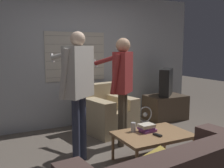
% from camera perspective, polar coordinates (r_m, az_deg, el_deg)
% --- Properties ---
extents(ground_plane, '(16.00, 16.00, 0.00)m').
position_cam_1_polar(ground_plane, '(3.62, 4.68, -16.90)').
color(ground_plane, '#665B51').
extents(wall_back, '(5.20, 0.08, 2.55)m').
position_cam_1_polar(wall_back, '(5.12, -7.27, 5.20)').
color(wall_back, '#ADB2B7').
rests_on(wall_back, ground_plane).
extents(armchair_beige, '(0.93, 0.99, 0.85)m').
position_cam_1_polar(armchair_beige, '(4.80, -1.19, -6.30)').
color(armchair_beige, '#C6B289').
rests_on(armchair_beige, ground_plane).
extents(coffee_table, '(0.97, 0.68, 0.39)m').
position_cam_1_polar(coffee_table, '(3.57, 8.90, -11.11)').
color(coffee_table, '#9E754C').
rests_on(coffee_table, ground_plane).
extents(tv_stand, '(0.82, 0.57, 0.51)m').
position_cam_1_polar(tv_stand, '(5.69, 11.55, -4.99)').
color(tv_stand, '#4C3D2D').
rests_on(tv_stand, ground_plane).
extents(tv, '(0.58, 0.56, 0.56)m').
position_cam_1_polar(tv, '(5.59, 11.67, 0.38)').
color(tv, black).
rests_on(tv, tv_stand).
extents(person_left_standing, '(0.54, 0.88, 1.72)m').
position_cam_1_polar(person_left_standing, '(3.41, -7.48, 0.81)').
color(person_left_standing, '#33384C').
rests_on(person_left_standing, ground_plane).
extents(person_right_standing, '(0.47, 0.80, 1.66)m').
position_cam_1_polar(person_right_standing, '(3.99, 2.21, 1.21)').
color(person_right_standing, '#4C4233').
rests_on(person_right_standing, ground_plane).
extents(book_stack, '(0.24, 0.18, 0.10)m').
position_cam_1_polar(book_stack, '(3.60, 7.59, -9.44)').
color(book_stack, '#75387F').
rests_on(book_stack, coffee_table).
extents(soda_can, '(0.07, 0.07, 0.13)m').
position_cam_1_polar(soda_can, '(3.59, 4.64, -9.32)').
color(soda_can, silver).
rests_on(soda_can, coffee_table).
extents(spare_remote, '(0.07, 0.14, 0.02)m').
position_cam_1_polar(spare_remote, '(3.47, 9.88, -10.88)').
color(spare_remote, black).
rests_on(spare_remote, coffee_table).
extents(floor_fan, '(0.32, 0.20, 0.40)m').
position_cam_1_polar(floor_fan, '(5.12, 7.19, -7.14)').
color(floor_fan, '#A8A8AD').
rests_on(floor_fan, ground_plane).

